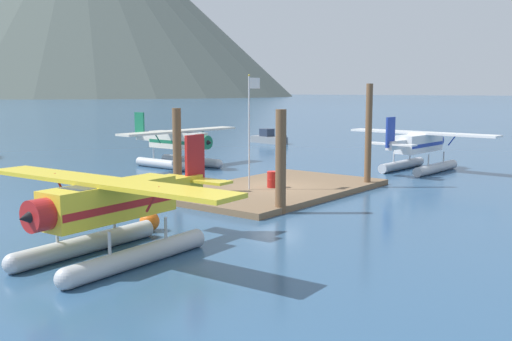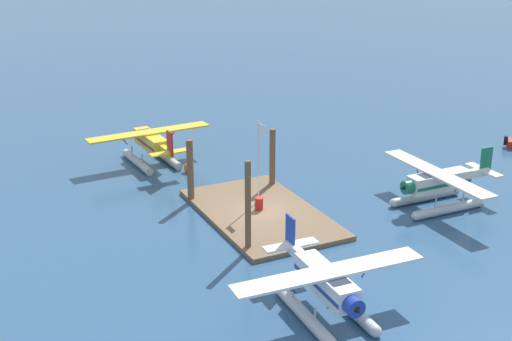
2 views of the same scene
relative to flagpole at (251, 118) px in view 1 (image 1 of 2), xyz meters
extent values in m
plane|color=#2D5175|center=(1.49, -0.58, -4.05)|extent=(1200.00, 1200.00, 0.00)
cube|color=brown|center=(1.49, -0.58, -3.90)|extent=(12.41, 7.29, 0.30)
cylinder|color=brown|center=(-2.88, -4.03, -1.71)|extent=(0.48, 0.48, 4.67)
cylinder|color=brown|center=(5.99, -3.74, -1.11)|extent=(0.37, 0.37, 5.88)
cylinder|color=brown|center=(-2.88, 2.53, -1.74)|extent=(0.45, 0.45, 4.61)
cylinder|color=silver|center=(-0.13, 0.00, -0.79)|extent=(0.08, 0.08, 5.92)
cube|color=white|center=(0.32, 0.00, 1.82)|extent=(0.90, 0.03, 0.56)
sphere|color=gold|center=(-0.13, 0.00, 2.22)|extent=(0.10, 0.10, 0.10)
cylinder|color=#AD1E19|center=(1.14, -0.59, -3.31)|extent=(0.58, 0.58, 0.88)
torus|color=#AD1E19|center=(1.14, -0.59, -3.31)|extent=(0.62, 0.62, 0.04)
sphere|color=orange|center=(-8.80, -1.95, -3.65)|extent=(0.79, 0.79, 0.79)
cylinder|color=#B7BABF|center=(6.89, 11.23, -3.73)|extent=(0.70, 5.61, 0.64)
sphere|color=#B7BABF|center=(6.86, 8.43, -3.73)|extent=(0.64, 0.64, 0.64)
cylinder|color=#B7BABF|center=(4.39, 11.26, -3.73)|extent=(0.70, 5.61, 0.64)
sphere|color=#B7BABF|center=(4.36, 8.46, -3.73)|extent=(0.64, 0.64, 0.64)
cylinder|color=#B7BABF|center=(6.87, 10.03, -3.06)|extent=(0.10, 0.10, 0.70)
cylinder|color=#B7BABF|center=(6.90, 12.43, -3.06)|extent=(0.10, 0.10, 0.70)
cylinder|color=#B7BABF|center=(4.37, 10.06, -3.06)|extent=(0.10, 0.10, 0.70)
cylinder|color=#B7BABF|center=(4.40, 12.46, -3.06)|extent=(0.10, 0.10, 0.70)
cube|color=silver|center=(5.64, 11.25, -2.11)|extent=(1.29, 4.81, 1.20)
cube|color=#196B47|center=(5.64, 11.25, -2.21)|extent=(1.31, 4.72, 0.24)
cube|color=#283347|center=(5.62, 10.17, -1.78)|extent=(1.07, 1.11, 0.56)
cube|color=silver|center=(5.63, 10.95, -1.44)|extent=(10.42, 1.52, 0.14)
cylinder|color=#196B47|center=(7.83, 10.92, -1.77)|extent=(0.62, 0.09, 0.84)
cylinder|color=#196B47|center=(3.43, 10.97, -1.77)|extent=(0.62, 0.09, 0.84)
cylinder|color=#196B47|center=(5.61, 8.55, -2.11)|extent=(0.97, 0.61, 0.96)
cone|color=black|center=(5.60, 8.10, -2.11)|extent=(0.36, 0.35, 0.36)
cube|color=silver|center=(5.67, 14.50, -2.01)|extent=(0.46, 2.20, 0.56)
cube|color=#196B47|center=(5.68, 15.40, -1.16)|extent=(0.13, 1.00, 1.90)
cube|color=silver|center=(5.68, 15.30, -1.91)|extent=(3.21, 0.84, 0.10)
cylinder|color=#B7BABF|center=(14.33, -2.07, -3.73)|extent=(5.62, 0.90, 0.64)
sphere|color=#B7BABF|center=(17.13, -2.20, -3.73)|extent=(0.64, 0.64, 0.64)
cylinder|color=#B7BABF|center=(14.22, -4.56, -3.73)|extent=(5.62, 0.90, 0.64)
sphere|color=#B7BABF|center=(17.01, -4.69, -3.73)|extent=(0.64, 0.64, 0.64)
cylinder|color=#B7BABF|center=(15.53, -2.12, -3.06)|extent=(0.10, 0.10, 0.70)
cylinder|color=#B7BABF|center=(13.13, -2.01, -3.06)|extent=(0.10, 0.10, 0.70)
cylinder|color=#B7BABF|center=(15.42, -4.62, -3.06)|extent=(0.10, 0.10, 0.70)
cylinder|color=#B7BABF|center=(13.02, -4.51, -3.06)|extent=(0.10, 0.10, 0.70)
cube|color=white|center=(14.27, -3.32, -2.11)|extent=(4.85, 1.46, 1.20)
cube|color=#1E389E|center=(14.27, -3.32, -2.21)|extent=(4.76, 1.47, 0.24)
cube|color=#283347|center=(15.35, -3.37, -1.78)|extent=(1.15, 1.10, 0.56)
cube|color=white|center=(14.57, -3.33, -1.44)|extent=(1.88, 10.45, 0.14)
cylinder|color=#1E389E|center=(14.67, -1.13, -1.77)|extent=(0.11, 0.62, 0.84)
cylinder|color=#1E389E|center=(14.47, -5.53, -1.77)|extent=(0.11, 0.62, 0.84)
cylinder|color=#1E389E|center=(16.97, -3.44, -2.11)|extent=(0.64, 0.99, 0.96)
cone|color=black|center=(17.42, -3.46, -2.11)|extent=(0.37, 0.38, 0.36)
cube|color=white|center=(11.03, -3.17, -2.01)|extent=(2.22, 0.54, 0.56)
cube|color=#1E389E|center=(10.13, -3.13, -1.16)|extent=(1.00, 0.17, 1.90)
cube|color=white|center=(10.23, -3.13, -1.91)|extent=(0.95, 3.23, 0.10)
cylinder|color=#B7BABF|center=(-12.09, -5.19, -3.73)|extent=(5.63, 0.95, 0.64)
sphere|color=#B7BABF|center=(-14.89, -5.34, -3.73)|extent=(0.64, 0.64, 0.64)
cylinder|color=#B7BABF|center=(-12.23, -2.69, -3.73)|extent=(5.63, 0.95, 0.64)
sphere|color=#B7BABF|center=(-15.03, -2.85, -3.73)|extent=(0.64, 0.64, 0.64)
cylinder|color=#B7BABF|center=(-13.29, -5.26, -3.06)|extent=(0.10, 0.10, 0.70)
cylinder|color=#B7BABF|center=(-10.89, -5.12, -3.06)|extent=(0.10, 0.10, 0.70)
cylinder|color=#B7BABF|center=(-13.43, -2.76, -3.06)|extent=(0.10, 0.10, 0.70)
cylinder|color=#B7BABF|center=(-11.03, -2.63, -3.06)|extent=(0.10, 0.10, 0.70)
cube|color=yellow|center=(-12.16, -3.94, -2.11)|extent=(4.86, 1.50, 1.20)
cube|color=#B21E1E|center=(-12.16, -3.94, -2.21)|extent=(4.77, 1.52, 0.24)
cube|color=#283347|center=(-13.24, -4.00, -1.78)|extent=(1.16, 1.11, 0.56)
cube|color=yellow|center=(-12.46, -3.96, -1.44)|extent=(1.97, 10.46, 0.14)
cylinder|color=#B21E1E|center=(-12.34, -6.15, -1.77)|extent=(0.11, 0.63, 0.84)
cylinder|color=#B21E1E|center=(-12.58, -1.76, -1.77)|extent=(0.11, 0.63, 0.84)
cylinder|color=#B21E1E|center=(-14.86, -4.09, -2.11)|extent=(0.65, 0.99, 0.96)
cone|color=black|center=(-15.31, -4.11, -2.11)|extent=(0.37, 0.38, 0.36)
cube|color=yellow|center=(-8.92, -3.76, -2.01)|extent=(2.22, 0.56, 0.56)
cube|color=#B21E1E|center=(-8.02, -3.71, -1.16)|extent=(1.01, 0.17, 1.90)
cube|color=yellow|center=(-8.12, -3.72, -1.91)|extent=(0.97, 3.24, 0.10)
cube|color=gray|center=(25.09, 17.66, -3.70)|extent=(2.17, 4.39, 0.70)
sphere|color=gray|center=(25.43, 19.73, -3.70)|extent=(0.70, 0.70, 0.70)
cube|color=#283347|center=(25.14, 17.96, -2.95)|extent=(1.28, 1.37, 0.80)
cube|color=black|center=(24.71, 15.41, -3.45)|extent=(0.41, 0.38, 0.80)
camera|label=1|loc=(-23.98, -19.22, 1.46)|focal=41.21mm
camera|label=2|loc=(40.73, -20.32, 15.30)|focal=48.88mm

